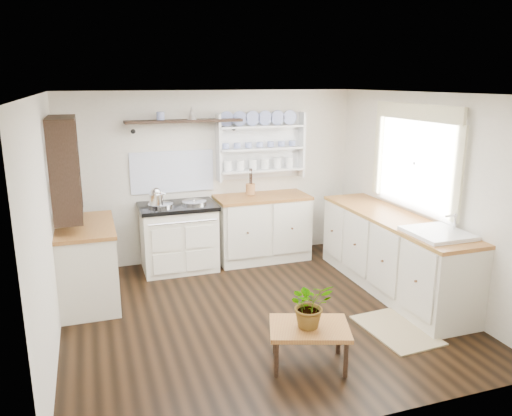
{
  "coord_description": "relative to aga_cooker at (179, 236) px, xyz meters",
  "views": [
    {
      "loc": [
        -1.6,
        -4.64,
        2.42
      ],
      "look_at": [
        0.06,
        0.25,
        1.1
      ],
      "focal_mm": 35.0,
      "sensor_mm": 36.0,
      "label": 1
    }
  ],
  "objects": [
    {
      "name": "left_shelving",
      "position": [
        -1.28,
        -0.67,
        1.1
      ],
      "size": [
        0.28,
        0.8,
        1.05
      ],
      "primitive_type": "cube",
      "color": "black",
      "rests_on": "wall_left"
    },
    {
      "name": "floor_rug",
      "position": [
        1.74,
        -2.38,
        -0.44
      ],
      "size": [
        0.61,
        0.89,
        0.02
      ],
      "primitive_type": "cube",
      "rotation": [
        0.0,
        0.0,
        0.07
      ],
      "color": "olive",
      "rests_on": "floor"
    },
    {
      "name": "ceiling",
      "position": [
        0.56,
        -1.57,
        1.85
      ],
      "size": [
        4.0,
        3.8,
        0.01
      ],
      "primitive_type": "cube",
      "color": "white",
      "rests_on": "wall_back"
    },
    {
      "name": "kettle",
      "position": [
        -0.28,
        -0.12,
        0.59
      ],
      "size": [
        0.17,
        0.17,
        0.21
      ],
      "primitive_type": null,
      "color": "silver",
      "rests_on": "aga_cooker"
    },
    {
      "name": "aga_cooker",
      "position": [
        0.0,
        0.0,
        0.0
      ],
      "size": [
        0.98,
        0.68,
        0.91
      ],
      "color": "white",
      "rests_on": "floor"
    },
    {
      "name": "right_cabinets",
      "position": [
        2.26,
        -1.47,
        0.01
      ],
      "size": [
        0.62,
        2.43,
        0.9
      ],
      "color": "silver",
      "rests_on": "floor"
    },
    {
      "name": "back_cabinets",
      "position": [
        1.16,
        0.03,
        0.01
      ],
      "size": [
        1.27,
        0.63,
        0.9
      ],
      "color": "silver",
      "rests_on": "floor"
    },
    {
      "name": "window",
      "position": [
        2.51,
        -1.42,
        1.12
      ],
      "size": [
        0.08,
        1.55,
        1.22
      ],
      "color": "white",
      "rests_on": "wall_right"
    },
    {
      "name": "wall_back",
      "position": [
        0.56,
        0.33,
        0.7
      ],
      "size": [
        4.0,
        0.02,
        2.3
      ],
      "primitive_type": "cube",
      "color": "beige",
      "rests_on": "ground"
    },
    {
      "name": "center_table",
      "position": [
        0.65,
        -2.65,
        -0.12
      ],
      "size": [
        0.8,
        0.68,
        0.37
      ],
      "rotation": [
        0.0,
        0.0,
        -0.33
      ],
      "color": "brown",
      "rests_on": "floor"
    },
    {
      "name": "floor",
      "position": [
        0.56,
        -1.57,
        -0.45
      ],
      "size": [
        4.0,
        3.8,
        0.01
      ],
      "primitive_type": "cube",
      "color": "black",
      "rests_on": "ground"
    },
    {
      "name": "utensil_crock",
      "position": [
        1.02,
        0.11,
        0.54
      ],
      "size": [
        0.13,
        0.13,
        0.15
      ],
      "primitive_type": "cylinder",
      "color": "#AB713E",
      "rests_on": "back_cabinets"
    },
    {
      "name": "left_cabinets",
      "position": [
        -1.14,
        -0.67,
        0.01
      ],
      "size": [
        0.62,
        1.13,
        0.9
      ],
      "color": "silver",
      "rests_on": "floor"
    },
    {
      "name": "wall_right",
      "position": [
        2.56,
        -1.57,
        0.7
      ],
      "size": [
        0.02,
        3.8,
        2.3
      ],
      "primitive_type": "cube",
      "color": "beige",
      "rests_on": "ground"
    },
    {
      "name": "potted_plant",
      "position": [
        0.65,
        -2.65,
        0.13
      ],
      "size": [
        0.38,
        0.33,
        0.41
      ],
      "primitive_type": "imported",
      "rotation": [
        0.0,
        0.0,
        -0.04
      ],
      "color": "#3F7233",
      "rests_on": "center_table"
    },
    {
      "name": "belfast_sink",
      "position": [
        2.26,
        -2.22,
        0.35
      ],
      "size": [
        0.55,
        0.6,
        0.45
      ],
      "color": "white",
      "rests_on": "right_cabinets"
    },
    {
      "name": "plate_rack",
      "position": [
        1.21,
        0.29,
        1.11
      ],
      "size": [
        1.2,
        0.22,
        0.9
      ],
      "color": "white",
      "rests_on": "wall_back"
    },
    {
      "name": "wall_left",
      "position": [
        -1.44,
        -1.57,
        0.7
      ],
      "size": [
        0.02,
        3.8,
        2.3
      ],
      "primitive_type": "cube",
      "color": "beige",
      "rests_on": "ground"
    },
    {
      "name": "high_shelf",
      "position": [
        0.16,
        0.21,
        1.46
      ],
      "size": [
        1.5,
        0.29,
        0.16
      ],
      "color": "black",
      "rests_on": "wall_back"
    }
  ]
}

